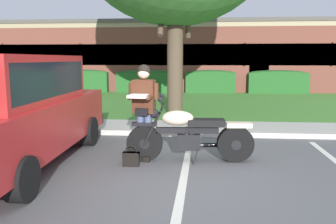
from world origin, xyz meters
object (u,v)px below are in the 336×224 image
object	(u,v)px
rider_person	(144,105)
hedge_center_right	(210,81)
handbag	(131,158)
hedge_center_left	(145,81)
parked_suv_adjacent	(8,111)
motorcycle	(195,135)
hedge_right	(277,81)
brick_building	(170,57)
hedge_left	(82,80)

from	to	relation	value
rider_person	hedge_center_right	distance (m)	12.39
handbag	hedge_center_left	world-z (taller)	hedge_center_left
handbag	parked_suv_adjacent	distance (m)	2.18
motorcycle	hedge_right	xyz separation A→B (m)	(4.11, 12.24, 0.17)
parked_suv_adjacent	brick_building	xyz separation A→B (m)	(1.19, 18.42, 0.98)
hedge_center_left	brick_building	bearing A→B (deg)	81.53
hedge_center_left	hedge_right	size ratio (longest dim) A/B	0.99
hedge_left	hedge_center_right	bearing A→B (deg)	0.00
parked_suv_adjacent	brick_building	world-z (taller)	brick_building
rider_person	parked_suv_adjacent	distance (m)	2.25
brick_building	hedge_left	bearing A→B (deg)	-127.15
hedge_center_left	hedge_center_right	world-z (taller)	same
motorcycle	handbag	bearing A→B (deg)	-160.95
handbag	parked_suv_adjacent	size ratio (longest dim) A/B	0.07
hedge_left	hedge_center_left	bearing A→B (deg)	-0.00
rider_person	hedge_left	size ratio (longest dim) A/B	0.59
parked_suv_adjacent	hedge_left	xyz separation A→B (m)	(-3.07, 12.80, -0.30)
hedge_center_right	hedge_right	bearing A→B (deg)	-0.00
handbag	hedge_center_right	distance (m)	12.74
hedge_left	hedge_center_right	size ratio (longest dim) A/B	1.14
motorcycle	rider_person	size ratio (longest dim) A/B	1.32
hedge_right	hedge_center_left	bearing A→B (deg)	-180.00
hedge_left	hedge_right	distance (m)	10.27
hedge_center_left	hedge_center_right	distance (m)	3.42
motorcycle	hedge_center_left	bearing A→B (deg)	102.58
rider_person	hedge_left	bearing A→B (deg)	113.16
motorcycle	hedge_center_left	xyz separation A→B (m)	(-2.73, 12.24, 0.17)
hedge_right	brick_building	bearing A→B (deg)	136.91
motorcycle	rider_person	world-z (taller)	rider_person
brick_building	hedge_right	bearing A→B (deg)	-43.09
hedge_center_left	brick_building	size ratio (longest dim) A/B	0.12
hedge_center_right	hedge_center_left	bearing A→B (deg)	-180.00
parked_suv_adjacent	hedge_center_right	size ratio (longest dim) A/B	1.92
motorcycle	hedge_left	size ratio (longest dim) A/B	0.77
parked_suv_adjacent	hedge_right	xyz separation A→B (m)	(7.20, 12.80, -0.30)
hedge_left	hedge_center_left	distance (m)	3.42
hedge_center_left	hedge_right	distance (m)	6.84
parked_suv_adjacent	hedge_right	size ratio (longest dim) A/B	1.63
hedge_left	rider_person	bearing A→B (deg)	-66.84
rider_person	brick_building	bearing A→B (deg)	93.18
brick_building	motorcycle	bearing A→B (deg)	-83.94
handbag	hedge_left	bearing A→B (deg)	111.94
motorcycle	hedge_center_right	xyz separation A→B (m)	(0.69, 12.24, 0.17)
handbag	hedge_right	size ratio (longest dim) A/B	0.12
hedge_center_left	hedge_right	bearing A→B (deg)	0.00
rider_person	handbag	xyz separation A→B (m)	(-0.17, -0.33, -0.86)
motorcycle	parked_suv_adjacent	bearing A→B (deg)	-169.72
motorcycle	hedge_center_right	size ratio (longest dim) A/B	0.88
hedge_center_right	rider_person	bearing A→B (deg)	-97.38
hedge_left	hedge_right	size ratio (longest dim) A/B	0.97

